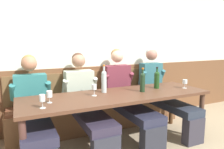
{
  "coord_description": "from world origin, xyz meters",
  "views": [
    {
      "loc": [
        -1.22,
        -2.31,
        1.44
      ],
      "look_at": [
        0.05,
        0.45,
        0.96
      ],
      "focal_mm": 33.65,
      "sensor_mm": 36.0,
      "label": 1
    }
  ],
  "objects_px": {
    "person_center_right_seat": "(126,94)",
    "wine_glass_left_end": "(94,88)",
    "person_right_seat": "(33,107)",
    "wine_bottle_amber_mid": "(142,81)",
    "person_left_seat": "(86,99)",
    "wine_glass_by_bottle": "(185,82)",
    "wall_bench": "(100,111)",
    "wine_glass_mid_right": "(42,99)",
    "wine_glass_center_rear": "(49,94)",
    "dining_table": "(118,99)",
    "person_center_left_seat": "(162,89)",
    "wine_bottle_clear_water": "(104,81)",
    "wine_bottle_green_tall": "(157,79)"
  },
  "relations": [
    {
      "from": "dining_table",
      "to": "wine_bottle_clear_water",
      "type": "height_order",
      "value": "wine_bottle_clear_water"
    },
    {
      "from": "person_left_seat",
      "to": "wine_bottle_amber_mid",
      "type": "xyz_separation_m",
      "value": [
        0.72,
        -0.35,
        0.26
      ]
    },
    {
      "from": "person_right_seat",
      "to": "wine_bottle_amber_mid",
      "type": "distance_m",
      "value": 1.49
    },
    {
      "from": "wine_bottle_amber_mid",
      "to": "wine_glass_center_rear",
      "type": "distance_m",
      "value": 1.27
    },
    {
      "from": "wine_glass_center_rear",
      "to": "person_left_seat",
      "type": "bearing_deg",
      "value": 33.54
    },
    {
      "from": "wall_bench",
      "to": "person_center_right_seat",
      "type": "height_order",
      "value": "person_center_right_seat"
    },
    {
      "from": "person_right_seat",
      "to": "person_center_right_seat",
      "type": "relative_size",
      "value": 0.95
    },
    {
      "from": "person_left_seat",
      "to": "wine_glass_by_bottle",
      "type": "xyz_separation_m",
      "value": [
        1.43,
        -0.43,
        0.21
      ]
    },
    {
      "from": "wine_glass_left_end",
      "to": "wine_glass_center_rear",
      "type": "height_order",
      "value": "wine_glass_left_end"
    },
    {
      "from": "person_left_seat",
      "to": "wine_bottle_clear_water",
      "type": "height_order",
      "value": "person_left_seat"
    },
    {
      "from": "person_center_left_seat",
      "to": "wine_bottle_green_tall",
      "type": "distance_m",
      "value": 0.46
    },
    {
      "from": "wine_bottle_amber_mid",
      "to": "person_center_right_seat",
      "type": "bearing_deg",
      "value": 101.11
    },
    {
      "from": "dining_table",
      "to": "wine_glass_mid_right",
      "type": "relative_size",
      "value": 17.16
    },
    {
      "from": "person_right_seat",
      "to": "wine_bottle_amber_mid",
      "type": "xyz_separation_m",
      "value": [
        1.43,
        -0.33,
        0.28
      ]
    },
    {
      "from": "person_left_seat",
      "to": "wine_glass_center_rear",
      "type": "xyz_separation_m",
      "value": [
        -0.55,
        -0.36,
        0.22
      ]
    },
    {
      "from": "wall_bench",
      "to": "wine_bottle_clear_water",
      "type": "relative_size",
      "value": 7.39
    },
    {
      "from": "person_center_left_seat",
      "to": "wine_bottle_amber_mid",
      "type": "relative_size",
      "value": 3.89
    },
    {
      "from": "wine_bottle_green_tall",
      "to": "wine_glass_left_end",
      "type": "xyz_separation_m",
      "value": [
        -1.01,
        -0.02,
        -0.03
      ]
    },
    {
      "from": "dining_table",
      "to": "person_center_left_seat",
      "type": "xyz_separation_m",
      "value": [
        0.99,
        0.33,
        -0.02
      ]
    },
    {
      "from": "person_left_seat",
      "to": "wine_bottle_green_tall",
      "type": "bearing_deg",
      "value": -13.8
    },
    {
      "from": "person_right_seat",
      "to": "wine_glass_left_end",
      "type": "relative_size",
      "value": 8.32
    },
    {
      "from": "wine_bottle_amber_mid",
      "to": "wine_glass_by_bottle",
      "type": "xyz_separation_m",
      "value": [
        0.71,
        -0.08,
        -0.05
      ]
    },
    {
      "from": "wall_bench",
      "to": "dining_table",
      "type": "relative_size",
      "value": 1.12
    },
    {
      "from": "person_right_seat",
      "to": "wine_bottle_green_tall",
      "type": "relative_size",
      "value": 3.88
    },
    {
      "from": "person_right_seat",
      "to": "person_center_right_seat",
      "type": "xyz_separation_m",
      "value": [
        1.36,
        0.02,
        0.02
      ]
    },
    {
      "from": "person_center_right_seat",
      "to": "wine_bottle_clear_water",
      "type": "distance_m",
      "value": 0.54
    },
    {
      "from": "wall_bench",
      "to": "wine_glass_by_bottle",
      "type": "bearing_deg",
      "value": -35.75
    },
    {
      "from": "wine_glass_center_rear",
      "to": "person_center_right_seat",
      "type": "bearing_deg",
      "value": 16.46
    },
    {
      "from": "person_right_seat",
      "to": "wine_glass_left_end",
      "type": "distance_m",
      "value": 0.82
    },
    {
      "from": "dining_table",
      "to": "person_center_left_seat",
      "type": "height_order",
      "value": "person_center_left_seat"
    },
    {
      "from": "person_center_right_seat",
      "to": "wine_glass_left_end",
      "type": "bearing_deg",
      "value": -156.54
    },
    {
      "from": "dining_table",
      "to": "wine_glass_center_rear",
      "type": "relative_size",
      "value": 18.08
    },
    {
      "from": "wine_bottle_green_tall",
      "to": "person_center_right_seat",
      "type": "bearing_deg",
      "value": 146.94
    },
    {
      "from": "dining_table",
      "to": "wine_bottle_green_tall",
      "type": "bearing_deg",
      "value": 6.46
    },
    {
      "from": "wall_bench",
      "to": "wine_bottle_clear_water",
      "type": "distance_m",
      "value": 0.82
    },
    {
      "from": "person_center_right_seat",
      "to": "wine_glass_by_bottle",
      "type": "xyz_separation_m",
      "value": [
        0.77,
        -0.42,
        0.2
      ]
    },
    {
      "from": "person_right_seat",
      "to": "wine_bottle_amber_mid",
      "type": "height_order",
      "value": "person_right_seat"
    },
    {
      "from": "wine_glass_center_rear",
      "to": "dining_table",
      "type": "bearing_deg",
      "value": 1.85
    },
    {
      "from": "wine_bottle_clear_water",
      "to": "wine_glass_left_end",
      "type": "bearing_deg",
      "value": -148.35
    },
    {
      "from": "person_center_right_seat",
      "to": "person_center_left_seat",
      "type": "bearing_deg",
      "value": -0.05
    },
    {
      "from": "person_center_left_seat",
      "to": "person_right_seat",
      "type": "bearing_deg",
      "value": -179.6
    },
    {
      "from": "wine_glass_mid_right",
      "to": "wine_glass_by_bottle",
      "type": "relative_size",
      "value": 1.13
    },
    {
      "from": "wine_glass_left_end",
      "to": "wine_glass_by_bottle",
      "type": "relative_size",
      "value": 1.15
    },
    {
      "from": "wine_bottle_amber_mid",
      "to": "wine_bottle_clear_water",
      "type": "bearing_deg",
      "value": 159.96
    },
    {
      "from": "person_right_seat",
      "to": "wine_bottle_clear_water",
      "type": "height_order",
      "value": "person_right_seat"
    },
    {
      "from": "person_right_seat",
      "to": "wine_glass_center_rear",
      "type": "height_order",
      "value": "person_right_seat"
    },
    {
      "from": "dining_table",
      "to": "person_right_seat",
      "type": "bearing_deg",
      "value": 163.57
    },
    {
      "from": "wine_bottle_amber_mid",
      "to": "wine_glass_mid_right",
      "type": "relative_size",
      "value": 2.29
    },
    {
      "from": "person_left_seat",
      "to": "wine_glass_by_bottle",
      "type": "bearing_deg",
      "value": -16.65
    },
    {
      "from": "wine_glass_left_end",
      "to": "wine_glass_by_bottle",
      "type": "xyz_separation_m",
      "value": [
        1.4,
        -0.15,
        -0.01
      ]
    }
  ]
}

